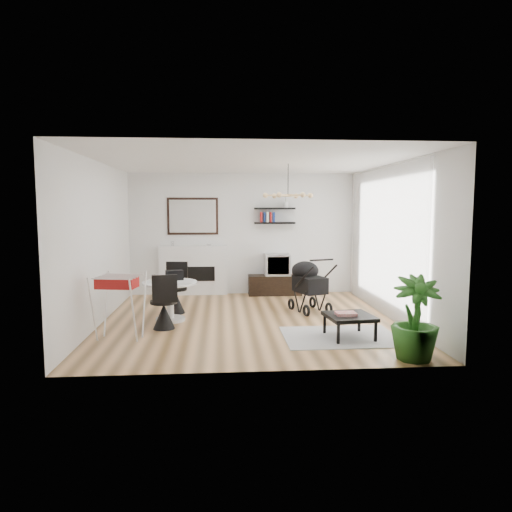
{
  "coord_description": "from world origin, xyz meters",
  "views": [
    {
      "loc": [
        -0.48,
        -7.71,
        1.93
      ],
      "look_at": [
        0.14,
        0.4,
        1.07
      ],
      "focal_mm": 32.0,
      "sensor_mm": 36.0,
      "label": 1
    }
  ],
  "objects": [
    {
      "name": "crt_tv",
      "position": [
        0.76,
        2.28,
        0.68
      ],
      "size": [
        0.55,
        0.48,
        0.48
      ],
      "color": "#ACACAE",
      "rests_on": "tv_console"
    },
    {
      "name": "stroller",
      "position": [
        1.15,
        0.64,
        0.45
      ],
      "size": [
        0.75,
        0.95,
        1.05
      ],
      "rotation": [
        0.0,
        0.0,
        0.32
      ],
      "color": "black",
      "rests_on": "floor"
    },
    {
      "name": "wall_back",
      "position": [
        0.0,
        2.5,
        1.35
      ],
      "size": [
        5.0,
        0.0,
        5.0
      ],
      "primitive_type": "plane",
      "rotation": [
        1.57,
        0.0,
        0.0
      ],
      "color": "white",
      "rests_on": "floor"
    },
    {
      "name": "sheer_curtain",
      "position": [
        2.4,
        0.2,
        1.35
      ],
      "size": [
        0.04,
        3.6,
        2.6
      ],
      "primitive_type": "cube",
      "color": "white",
      "rests_on": "wall_right"
    },
    {
      "name": "dining_table",
      "position": [
        -1.36,
        0.06,
        0.45
      ],
      "size": [
        0.93,
        0.93,
        0.68
      ],
      "color": "white",
      "rests_on": "floor"
    },
    {
      "name": "newspaper",
      "position": [
        -1.16,
        -0.07,
        0.68
      ],
      "size": [
        0.37,
        0.33,
        0.01
      ],
      "primitive_type": "cube",
      "rotation": [
        0.0,
        0.0,
        0.25
      ],
      "color": "beige",
      "rests_on": "dining_table"
    },
    {
      "name": "drying_rack",
      "position": [
        -1.98,
        -1.0,
        0.5
      ],
      "size": [
        0.73,
        0.69,
        0.96
      ],
      "rotation": [
        0.0,
        0.0,
        -0.17
      ],
      "color": "white",
      "rests_on": "floor"
    },
    {
      "name": "fireplace",
      "position": [
        -1.1,
        2.42,
        0.69
      ],
      "size": [
        1.5,
        0.17,
        2.16
      ],
      "color": "white",
      "rests_on": "floor"
    },
    {
      "name": "coffee_table",
      "position": [
        1.42,
        -1.2,
        0.31
      ],
      "size": [
        0.74,
        0.74,
        0.34
      ],
      "rotation": [
        0.0,
        0.0,
        0.12
      ],
      "color": "black",
      "rests_on": "rug"
    },
    {
      "name": "shelf_upper",
      "position": [
        0.71,
        2.37,
        1.92
      ],
      "size": [
        0.9,
        0.25,
        0.04
      ],
      "primitive_type": "cube",
      "color": "black",
      "rests_on": "wall_back"
    },
    {
      "name": "black_bag",
      "position": [
        -1.3,
        0.25,
        0.76
      ],
      "size": [
        0.32,
        0.26,
        0.17
      ],
      "primitive_type": "cube",
      "rotation": [
        0.0,
        0.0,
        0.34
      ],
      "color": "black",
      "rests_on": "dining_table"
    },
    {
      "name": "chair_near",
      "position": [
        -1.4,
        -0.47,
        0.28
      ],
      "size": [
        0.45,
        0.47,
        0.9
      ],
      "rotation": [
        0.0,
        0.0,
        3.37
      ],
      "color": "black",
      "rests_on": "floor"
    },
    {
      "name": "potted_plant",
      "position": [
        1.97,
        -2.21,
        0.54
      ],
      "size": [
        0.66,
        0.66,
        1.08
      ],
      "primitive_type": "imported",
      "rotation": [
        0.0,
        0.0,
        -0.1
      ],
      "color": "#225718",
      "rests_on": "floor"
    },
    {
      "name": "pendant_lamp",
      "position": [
        0.7,
        0.3,
        2.15
      ],
      "size": [
        0.9,
        0.9,
        0.1
      ],
      "primitive_type": null,
      "color": "#E1B876",
      "rests_on": "ceiling"
    },
    {
      "name": "chair_far",
      "position": [
        -1.33,
        0.66,
        0.29
      ],
      "size": [
        0.45,
        0.47,
        0.93
      ],
      "rotation": [
        0.0,
        0.0,
        -0.13
      ],
      "color": "black",
      "rests_on": "floor"
    },
    {
      "name": "laptop",
      "position": [
        -1.46,
        -0.01,
        0.69
      ],
      "size": [
        0.4,
        0.32,
        0.03
      ],
      "primitive_type": "imported",
      "rotation": [
        0.0,
        0.0,
        0.27
      ],
      "color": "black",
      "rests_on": "dining_table"
    },
    {
      "name": "floor",
      "position": [
        0.0,
        0.0,
        0.0
      ],
      "size": [
        5.0,
        5.0,
        0.0
      ],
      "primitive_type": "plane",
      "color": "brown",
      "rests_on": "ground"
    },
    {
      "name": "wall_right",
      "position": [
        2.5,
        0.0,
        1.35
      ],
      "size": [
        0.0,
        5.0,
        5.0
      ],
      "primitive_type": "plane",
      "rotation": [
        1.57,
        0.0,
        -1.57
      ],
      "color": "white",
      "rests_on": "floor"
    },
    {
      "name": "tv_console",
      "position": [
        0.71,
        2.28,
        0.22
      ],
      "size": [
        1.18,
        0.41,
        0.44
      ],
      "primitive_type": "cube",
      "color": "black",
      "rests_on": "floor"
    },
    {
      "name": "magazines",
      "position": [
        1.35,
        -1.21,
        0.37
      ],
      "size": [
        0.29,
        0.23,
        0.04
      ],
      "primitive_type": "cube",
      "rotation": [
        0.0,
        0.0,
        -0.0
      ],
      "color": "red",
      "rests_on": "coffee_table"
    },
    {
      "name": "drinking_glass",
      "position": [
        -1.65,
        0.19,
        0.73
      ],
      "size": [
        0.06,
        0.06,
        0.11
      ],
      "primitive_type": "cylinder",
      "color": "white",
      "rests_on": "dining_table"
    },
    {
      "name": "rug",
      "position": [
        1.3,
        -1.14,
        0.01
      ],
      "size": [
        1.7,
        1.23,
        0.01
      ],
      "primitive_type": "cube",
      "color": "gray",
      "rests_on": "floor"
    },
    {
      "name": "shelf_lower",
      "position": [
        0.71,
        2.37,
        1.6
      ],
      "size": [
        0.9,
        0.25,
        0.04
      ],
      "primitive_type": "cube",
      "color": "black",
      "rests_on": "wall_back"
    },
    {
      "name": "wall_left",
      "position": [
        -2.5,
        0.0,
        1.35
      ],
      "size": [
        0.0,
        5.0,
        5.0
      ],
      "primitive_type": "plane",
      "rotation": [
        1.57,
        0.0,
        1.57
      ],
      "color": "white",
      "rests_on": "floor"
    },
    {
      "name": "ceiling",
      "position": [
        0.0,
        0.0,
        2.7
      ],
      "size": [
        5.0,
        5.0,
        0.0
      ],
      "primitive_type": "plane",
      "color": "white",
      "rests_on": "wall_back"
    }
  ]
}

